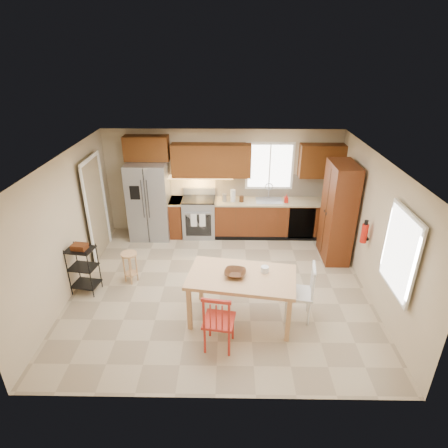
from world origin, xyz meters
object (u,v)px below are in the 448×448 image
soap_bottle (286,198)px  bar_stool (130,267)px  refrigerator (149,201)px  dining_table (241,298)px  chair_white (299,292)px  utility_cart (84,269)px  pantry (338,212)px  fire_extinguisher (364,233)px  range_stove (199,217)px  chair_red (219,319)px  table_bowl (235,276)px  table_jar (265,271)px

soap_bottle → bar_stool: bearing=-149.1°
refrigerator → dining_table: 3.69m
chair_white → dining_table: bearing=102.0°
soap_bottle → utility_cart: (-3.98, -2.26, -0.52)m
pantry → chair_white: 2.38m
fire_extinguisher → utility_cart: size_ratio=0.38×
refrigerator → range_stove: size_ratio=1.98×
soap_bottle → chair_red: soap_bottle is taller
refrigerator → fire_extinguisher: 4.76m
pantry → bar_stool: 4.35m
fire_extinguisher → utility_cart: bearing=-176.6°
chair_white → table_bowl: size_ratio=2.90×
soap_bottle → table_jar: size_ratio=1.18×
soap_bottle → table_jar: 2.98m
refrigerator → dining_table: refrigerator is taller
chair_red → dining_table: bearing=70.7°
range_stove → fire_extinguisher: (3.18, -2.04, 0.64)m
range_stove → pantry: (2.98, -0.99, 0.59)m
pantry → chair_red: size_ratio=2.08×
chair_white → utility_cart: bearing=88.9°
utility_cart → soap_bottle: bearing=39.3°
refrigerator → chair_white: 4.26m
utility_cart → chair_white: bearing=-0.3°
pantry → fire_extinguisher: pantry is taller
dining_table → chair_red: size_ratio=1.70×
chair_white → chair_red: bearing=127.3°
dining_table → refrigerator: bearing=133.6°
refrigerator → chair_red: refrigerator is taller
pantry → chair_red: 3.69m
dining_table → utility_cart: 2.97m
chair_red → table_jar: (0.73, 0.76, 0.38)m
chair_white → bar_stool: size_ratio=1.61×
table_jar → chair_white: bearing=-5.7°
dining_table → table_jar: table_jar is taller
table_bowl → dining_table: bearing=0.0°
range_stove → chair_white: bearing=-58.2°
table_bowl → bar_stool: bearing=152.0°
dining_table → bar_stool: (-2.11, 1.07, -0.11)m
chair_white → bar_stool: 3.23m
range_stove → table_jar: 3.27m
soap_bottle → bar_stool: size_ratio=0.30×
table_jar → fire_extinguisher: bearing=26.4°
pantry → fire_extinguisher: 1.07m
dining_table → table_jar: 0.61m
pantry → table_bowl: bearing=-136.0°
soap_bottle → fire_extinguisher: (1.15, -1.95, 0.10)m
refrigerator → utility_cart: 2.46m
chair_red → chair_white: same height
range_stove → soap_bottle: (2.03, -0.08, 0.54)m
soap_bottle → table_bowl: bearing=-112.1°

